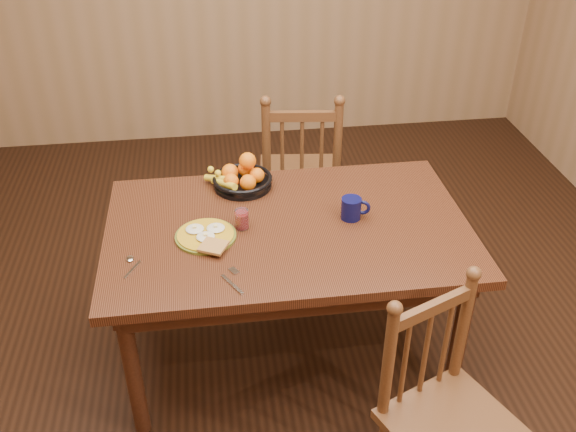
{
  "coord_description": "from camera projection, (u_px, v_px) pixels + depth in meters",
  "views": [
    {
      "loc": [
        -0.31,
        -2.32,
        2.34
      ],
      "look_at": [
        0.0,
        0.0,
        0.8
      ],
      "focal_mm": 40.0,
      "sensor_mm": 36.0,
      "label": 1
    }
  ],
  "objects": [
    {
      "name": "breakfast_plate",
      "position": [
        206.0,
        236.0,
        2.74
      ],
      "size": [
        0.26,
        0.31,
        0.04
      ],
      "color": "#59601E",
      "rests_on": "dining_table"
    },
    {
      "name": "spoon",
      "position": [
        131.0,
        262.0,
        2.6
      ],
      "size": [
        0.06,
        0.15,
        0.01
      ],
      "rotation": [
        0.0,
        0.0,
        -0.48
      ],
      "color": "silver",
      "rests_on": "dining_table"
    },
    {
      "name": "chair_near",
      "position": [
        446.0,
        416.0,
        2.32
      ],
      "size": [
        0.56,
        0.55,
        0.95
      ],
      "rotation": [
        0.0,
        0.0,
        0.41
      ],
      "color": "#452914",
      "rests_on": "ground"
    },
    {
      "name": "fork",
      "position": [
        233.0,
        280.0,
        2.51
      ],
      "size": [
        0.08,
        0.18,
        0.0
      ],
      "rotation": [
        0.0,
        0.0,
        0.52
      ],
      "color": "silver",
      "rests_on": "dining_table"
    },
    {
      "name": "fruit_bowl",
      "position": [
        242.0,
        178.0,
        3.09
      ],
      "size": [
        0.32,
        0.29,
        0.17
      ],
      "color": "black",
      "rests_on": "dining_table"
    },
    {
      "name": "chair_far",
      "position": [
        300.0,
        175.0,
        3.71
      ],
      "size": [
        0.51,
        0.49,
        1.03
      ],
      "rotation": [
        0.0,
        0.0,
        3.03
      ],
      "color": "#452914",
      "rests_on": "ground"
    },
    {
      "name": "room",
      "position": [
        288.0,
        98.0,
        2.5
      ],
      "size": [
        4.52,
        5.02,
        2.72
      ],
      "color": "black",
      "rests_on": "ground"
    },
    {
      "name": "juice_glass",
      "position": [
        242.0,
        220.0,
        2.79
      ],
      "size": [
        0.06,
        0.06,
        0.09
      ],
      "color": "silver",
      "rests_on": "dining_table"
    },
    {
      "name": "dining_table",
      "position": [
        288.0,
        241.0,
        2.88
      ],
      "size": [
        1.6,
        1.0,
        0.75
      ],
      "color": "black",
      "rests_on": "ground"
    },
    {
      "name": "coffee_mug",
      "position": [
        352.0,
        208.0,
        2.86
      ],
      "size": [
        0.13,
        0.09,
        0.1
      ],
      "color": "#090B35",
      "rests_on": "dining_table"
    }
  ]
}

